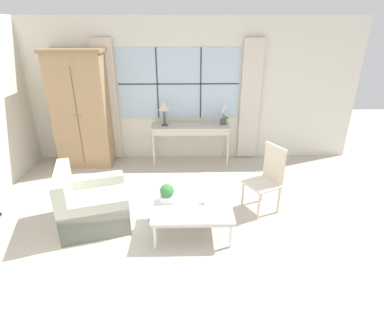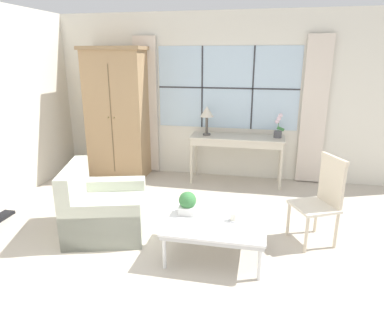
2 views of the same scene
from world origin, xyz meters
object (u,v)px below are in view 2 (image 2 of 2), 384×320
object	(u,v)px
console_table	(237,141)
coffee_table	(216,225)
potted_orchid	(278,128)
potted_plant_small	(188,203)
pillar_candle	(234,217)
armoire	(117,113)
table_lamp	(207,113)
armchair_upholstered	(104,211)
side_chair_wooden	(323,196)

from	to	relation	value
console_table	coffee_table	world-z (taller)	console_table
console_table	potted_orchid	size ratio (longest dim) A/B	3.85
potted_plant_small	pillar_candle	world-z (taller)	potted_plant_small
pillar_candle	armoire	bearing A→B (deg)	135.16
table_lamp	potted_orchid	world-z (taller)	table_lamp
console_table	armchair_upholstered	distance (m)	2.56
coffee_table	pillar_candle	xyz separation A→B (m)	(0.18, 0.06, 0.08)
coffee_table	potted_plant_small	world-z (taller)	potted_plant_small
armoire	armchair_upholstered	distance (m)	2.34
side_chair_wooden	coffee_table	bearing A→B (deg)	-154.19
coffee_table	armoire	bearing A→B (deg)	132.02
table_lamp	side_chair_wooden	size ratio (longest dim) A/B	0.48
armoire	console_table	world-z (taller)	armoire
console_table	armoire	bearing A→B (deg)	179.76
table_lamp	potted_plant_small	xyz separation A→B (m)	(0.15, -2.18, -0.65)
pillar_candle	coffee_table	bearing A→B (deg)	-161.94
armchair_upholstered	potted_plant_small	size ratio (longest dim) A/B	4.53
armchair_upholstered	side_chair_wooden	distance (m)	2.60
armoire	potted_orchid	bearing A→B (deg)	1.05
console_table	side_chair_wooden	xyz separation A→B (m)	(1.12, -1.76, -0.15)
potted_orchid	armchair_upholstered	world-z (taller)	potted_orchid
table_lamp	armchair_upholstered	xyz separation A→B (m)	(-0.93, -2.07, -0.90)
potted_orchid	potted_plant_small	xyz separation A→B (m)	(-1.02, -2.24, -0.43)
console_table	table_lamp	bearing A→B (deg)	179.50
side_chair_wooden	pillar_candle	distance (m)	1.08
table_lamp	potted_orchid	size ratio (longest dim) A/B	1.22
armoire	console_table	bearing A→B (deg)	-0.24
side_chair_wooden	armchair_upholstered	bearing A→B (deg)	-173.22
console_table	pillar_candle	xyz separation A→B (m)	(0.16, -2.25, -0.28)
potted_orchid	potted_plant_small	bearing A→B (deg)	-114.45
armoire	pillar_candle	world-z (taller)	armoire
table_lamp	side_chair_wooden	world-z (taller)	table_lamp
console_table	pillar_candle	size ratio (longest dim) A/B	13.86
armchair_upholstered	pillar_candle	xyz separation A→B (m)	(1.61, -0.19, 0.17)
side_chair_wooden	table_lamp	bearing A→B (deg)	132.81
potted_orchid	armchair_upholstered	xyz separation A→B (m)	(-2.10, -2.13, -0.69)
coffee_table	pillar_candle	world-z (taller)	pillar_candle
potted_orchid	side_chair_wooden	distance (m)	1.92
armchair_upholstered	side_chair_wooden	world-z (taller)	side_chair_wooden
console_table	armchair_upholstered	world-z (taller)	armchair_upholstered
armoire	side_chair_wooden	distance (m)	3.73
console_table	table_lamp	distance (m)	0.69
table_lamp	armchair_upholstered	world-z (taller)	table_lamp
console_table	potted_orchid	xyz separation A→B (m)	(0.66, 0.06, 0.24)
potted_orchid	pillar_candle	distance (m)	2.42
console_table	coffee_table	distance (m)	2.34
table_lamp	side_chair_wooden	bearing A→B (deg)	-47.19
side_chair_wooden	coffee_table	world-z (taller)	side_chair_wooden
armchair_upholstered	side_chair_wooden	size ratio (longest dim) A/B	1.12
console_table	table_lamp	size ratio (longest dim) A/B	3.16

